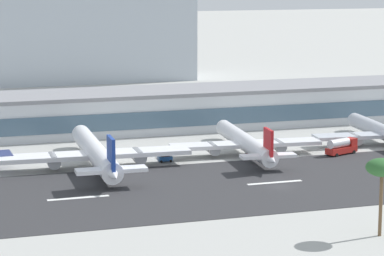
{
  "coord_description": "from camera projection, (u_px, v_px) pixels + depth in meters",
  "views": [
    {
      "loc": [
        -69.94,
        -160.53,
        43.77
      ],
      "look_at": [
        -7.4,
        35.97,
        6.33
      ],
      "focal_mm": 83.04,
      "sensor_mm": 36.0,
      "label": 1
    }
  ],
  "objects": [
    {
      "name": "runway_centreline_dash_3",
      "position": [
        78.0,
        198.0,
        170.5
      ],
      "size": [
        12.0,
        1.2,
        0.01
      ],
      "primitive_type": "cube",
      "color": "white",
      "rests_on": "runway_strip"
    },
    {
      "name": "service_fuel_truck_1",
      "position": [
        342.0,
        146.0,
        209.88
      ],
      "size": [
        8.87,
        5.41,
        3.95
      ],
      "rotation": [
        0.0,
        0.0,
        0.36
      ],
      "color": "#B2231E",
      "rests_on": "ground_plane"
    },
    {
      "name": "runway_strip",
      "position": [
        274.0,
        183.0,
        182.64
      ],
      "size": [
        800.0,
        43.96,
        0.08
      ],
      "primitive_type": "cube",
      "color": "#2D2D30",
      "rests_on": "ground_plane"
    },
    {
      "name": "ground_plane",
      "position": [
        281.0,
        187.0,
        179.19
      ],
      "size": [
        1400.0,
        1400.0,
        0.0
      ],
      "primitive_type": "plane",
      "color": "#A8A8A3"
    },
    {
      "name": "airliner_navy_tail_gate_1",
      "position": [
        97.0,
        154.0,
        194.67
      ],
      "size": [
        42.33,
        50.76,
        10.59
      ],
      "rotation": [
        0.0,
        0.0,
        1.53
      ],
      "color": "white",
      "rests_on": "ground_plane"
    },
    {
      "name": "service_baggage_tug_0",
      "position": [
        165.0,
        157.0,
        202.17
      ],
      "size": [
        3.24,
        1.95,
        2.2
      ],
      "rotation": [
        0.0,
        0.0,
        3.17
      ],
      "color": "#23569E",
      "rests_on": "ground_plane"
    },
    {
      "name": "runway_centreline_dash_4",
      "position": [
        275.0,
        182.0,
        182.7
      ],
      "size": [
        12.0,
        1.2,
        0.01
      ],
      "primitive_type": "cube",
      "color": "white",
      "rests_on": "runway_strip"
    },
    {
      "name": "distant_hotel_block",
      "position": [
        2.0,
        23.0,
        335.07
      ],
      "size": [
        146.38,
        28.34,
        45.65
      ],
      "primitive_type": "cube",
      "color": "#A8B2BC",
      "rests_on": "ground_plane"
    },
    {
      "name": "palm_tree_0",
      "position": [
        382.0,
        169.0,
        144.72
      ],
      "size": [
        5.41,
        5.41,
        13.08
      ],
      "color": "brown",
      "rests_on": "ground_plane"
    },
    {
      "name": "terminal_building",
      "position": [
        130.0,
        111.0,
        240.49
      ],
      "size": [
        207.25,
        21.82,
        10.9
      ],
      "color": "silver",
      "rests_on": "ground_plane"
    },
    {
      "name": "airliner_red_tail_gate_2",
      "position": [
        247.0,
        143.0,
        208.2
      ],
      "size": [
        36.35,
        45.04,
        9.41
      ],
      "rotation": [
        0.0,
        0.0,
        1.49
      ],
      "color": "white",
      "rests_on": "ground_plane"
    }
  ]
}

